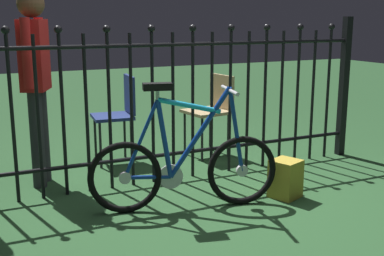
{
  "coord_description": "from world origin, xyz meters",
  "views": [
    {
      "loc": [
        -1.72,
        -3.11,
        1.37
      ],
      "look_at": [
        -0.15,
        0.2,
        0.55
      ],
      "focal_mm": 46.6,
      "sensor_mm": 36.0,
      "label": 1
    }
  ],
  "objects": [
    {
      "name": "ground_plane",
      "position": [
        0.0,
        0.0,
        0.0
      ],
      "size": [
        20.0,
        20.0,
        0.0
      ],
      "primitive_type": "plane",
      "color": "#274F2A"
    },
    {
      "name": "iron_fence",
      "position": [
        -0.05,
        0.68,
        0.69
      ],
      "size": [
        3.55,
        0.07,
        1.37
      ],
      "color": "black",
      "rests_on": "ground"
    },
    {
      "name": "bicycle",
      "position": [
        -0.3,
        0.02,
        0.32
      ],
      "size": [
        1.35,
        0.47,
        0.93
      ],
      "color": "black",
      "rests_on": "ground"
    },
    {
      "name": "chair_tan",
      "position": [
        0.57,
        1.23,
        0.5
      ],
      "size": [
        0.44,
        0.44,
        0.81
      ],
      "color": "black",
      "rests_on": "ground"
    },
    {
      "name": "chair_navy",
      "position": [
        -0.35,
        1.38,
        0.51
      ],
      "size": [
        0.4,
        0.4,
        0.83
      ],
      "color": "black",
      "rests_on": "ground"
    },
    {
      "name": "person_visitor",
      "position": [
        -1.14,
        1.03,
        0.94
      ],
      "size": [
        0.28,
        0.44,
        1.58
      ],
      "color": "#2D2D33",
      "rests_on": "ground"
    },
    {
      "name": "display_crate",
      "position": [
        0.51,
        -0.1,
        0.15
      ],
      "size": [
        0.26,
        0.26,
        0.3
      ],
      "primitive_type": "cube",
      "rotation": [
        0.0,
        0.0,
        0.37
      ],
      "color": "#B29933",
      "rests_on": "ground"
    }
  ]
}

